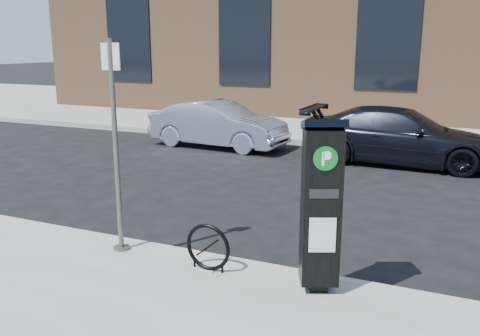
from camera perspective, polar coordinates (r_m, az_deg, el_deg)
The scene contains 10 objects.
ground at distance 6.36m, azimuth -0.99°, elevation -11.33°, with size 120.00×120.00×0.00m, color black.
sidewalk_far at distance 19.56m, azimuth 16.54°, elevation 5.40°, with size 60.00×12.00×0.15m, color gray.
curb_near at distance 6.31m, azimuth -1.07°, elevation -10.78°, with size 60.00×0.12×0.16m, color #9E9B93.
curb_far at distance 13.72m, azimuth 13.19°, elevation 2.31°, with size 60.00×0.12×0.16m, color #9E9B93.
building at distance 22.41m, azimuth 18.34°, elevation 16.72°, with size 28.00×10.05×8.25m.
parking_kiosk at distance 5.28m, azimuth 9.08°, elevation -4.02°, with size 0.54×0.51×1.85m.
sign_pole at distance 6.36m, azimuth -13.76°, elevation 2.04°, with size 0.23×0.21×2.61m.
bike_rack at distance 5.90m, azimuth -3.62°, elevation -8.90°, with size 0.56×0.07×0.56m.
car_silver at distance 13.68m, azimuth -2.48°, elevation 4.93°, with size 1.31×3.75×1.23m, color #9BA9C5.
car_dark at distance 12.29m, azimuth 17.51°, elevation 3.44°, with size 1.80×4.43×1.29m, color black.
Camera 1 is at (2.43, -5.23, 2.68)m, focal length 38.00 mm.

